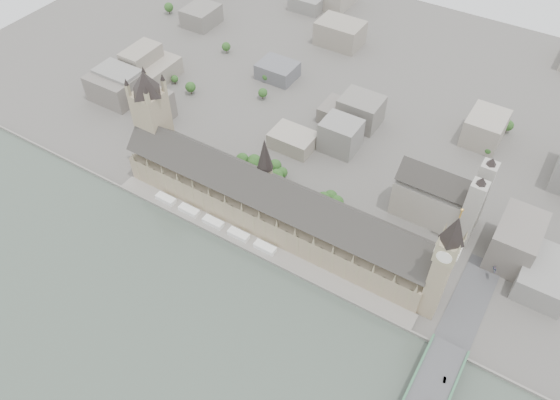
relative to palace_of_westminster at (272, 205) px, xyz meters
The scene contains 13 objects.
ground 30.06m from the palace_of_westminster, 90.00° to the right, with size 900.00×900.00×0.00m, color #595651.
embankment_wall 40.67m from the palace_of_westminster, 90.00° to the right, with size 600.00×1.50×3.00m, color gray.
river_terrace 34.80m from the palace_of_westminster, 90.00° to the right, with size 270.00×15.00×2.00m, color gray.
terrace_tents 51.60m from the palace_of_westminster, 146.28° to the right, with size 118.00×7.00×4.00m.
palace_of_westminster is the anchor object (origin of this frame).
elizabeth_tower 142.94m from the palace_of_westminster, ahead, with size 17.00×17.00×107.50m.
victoria_tower 126.41m from the palace_of_westminster, behind, with size 30.00×30.00×100.00m.
central_tower 37.14m from the palace_of_westminster, 147.79° to the left, with size 13.00×13.00×48.00m.
westminster_abbey 134.09m from the palace_of_westminster, 34.17° to the left, with size 68.00×36.00×64.00m.
city_skyline_inland 225.33m from the palace_of_westminster, 90.00° to the left, with size 720.00×360.00×38.00m, color gray, non-canonical shape.
park_trees 44.22m from the palace_of_westminster, 103.94° to the left, with size 110.00×30.00×15.00m, color #244B1A, non-canonical shape.
car_silver 178.43m from the palace_of_westminster, 20.12° to the right, with size 1.44×4.14×1.36m, color gray.
car_approach 174.09m from the palace_of_westminster, 13.42° to the left, with size 2.20×5.41×1.57m, color gray.
Camera 1 is at (159.85, -227.48, 337.88)m, focal length 35.00 mm.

